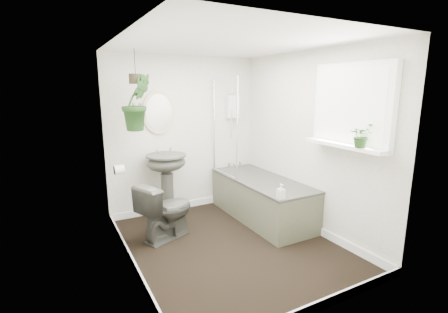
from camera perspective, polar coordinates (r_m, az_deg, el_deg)
name	(u,v)px	position (r m, az deg, el deg)	size (l,w,h in m)	color
floor	(230,245)	(4.03, 1.05, -15.30)	(2.30, 2.80, 0.02)	black
ceiling	(231,42)	(3.62, 1.20, 19.47)	(2.30, 2.80, 0.02)	white
wall_back	(184,135)	(4.91, -7.04, 3.83)	(2.30, 0.02, 2.30)	white
wall_front	(323,181)	(2.55, 16.96, -4.20)	(2.30, 0.02, 2.30)	white
wall_left	(125,161)	(3.25, -16.97, -0.78)	(0.02, 2.80, 2.30)	white
wall_right	(308,142)	(4.33, 14.60, 2.45)	(0.02, 2.80, 2.30)	white
skirting	(230,240)	(4.01, 1.06, -14.54)	(2.30, 2.80, 0.10)	white
bathtub	(262,198)	(4.70, 6.61, -7.34)	(0.72, 1.72, 0.58)	#373731
bath_screen	(225,127)	(4.71, 0.16, 5.17)	(0.04, 0.72, 1.40)	silver
shower_box	(233,107)	(5.15, 1.54, 8.77)	(0.20, 0.10, 0.35)	white
oval_mirror	(159,112)	(4.71, -11.38, 7.62)	(0.46, 0.03, 0.62)	beige
wall_sconce	(131,121)	(4.60, -16.07, 6.05)	(0.04, 0.04, 0.22)	black
toilet_roll_holder	(119,170)	(3.99, -17.97, -2.23)	(0.11, 0.11, 0.11)	white
window_recess	(352,106)	(3.75, 21.56, 8.27)	(0.08, 1.00, 0.90)	white
window_sill	(344,145)	(3.74, 20.37, 1.87)	(0.18, 1.00, 0.04)	white
window_blinds	(349,106)	(3.72, 21.10, 8.28)	(0.01, 0.86, 0.76)	white
toilet	(166,210)	(4.11, -10.11, -9.24)	(0.41, 0.71, 0.73)	#373731
pedestal_sink	(167,187)	(4.66, -9.94, -5.26)	(0.55, 0.47, 0.94)	#373731
sill_plant	(361,135)	(3.53, 22.98, 3.45)	(0.22, 0.19, 0.25)	black
hanging_plant	(137,103)	(4.19, -15.06, 9.13)	(0.38, 0.31, 0.69)	black
soap_bottle	(281,191)	(3.82, 9.99, -6.06)	(0.08, 0.08, 0.18)	black
hanging_pot	(136,79)	(4.19, -15.27, 13.03)	(0.16, 0.16, 0.12)	black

